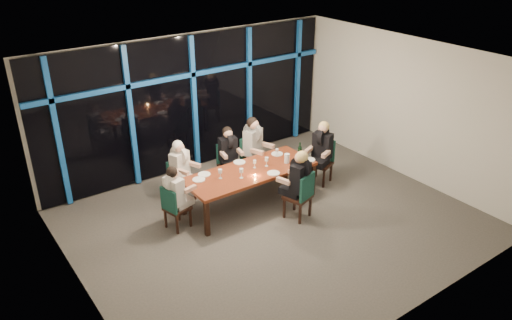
# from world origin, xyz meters

# --- Properties ---
(room) EXTENTS (7.04, 7.00, 3.02)m
(room) POSITION_xyz_m (0.00, 0.00, 2.02)
(room) COLOR #56524C
(room) RESTS_ON ground
(window_wall) EXTENTS (6.86, 0.43, 2.94)m
(window_wall) POSITION_xyz_m (0.01, 2.93, 1.55)
(window_wall) COLOR black
(window_wall) RESTS_ON ground
(dining_table) EXTENTS (2.60, 1.00, 0.75)m
(dining_table) POSITION_xyz_m (0.00, 0.80, 0.68)
(dining_table) COLOR brown
(dining_table) RESTS_ON ground
(chair_far_left) EXTENTS (0.54, 0.54, 0.89)m
(chair_far_left) POSITION_xyz_m (-1.04, 1.75, 0.50)
(chair_far_left) COLOR black
(chair_far_left) RESTS_ON ground
(chair_far_mid) EXTENTS (0.47, 0.47, 0.88)m
(chair_far_mid) POSITION_xyz_m (0.15, 1.83, 0.49)
(chair_far_mid) COLOR black
(chair_far_mid) RESTS_ON ground
(chair_far_right) EXTENTS (0.58, 0.58, 0.97)m
(chair_far_right) POSITION_xyz_m (0.65, 1.68, 0.54)
(chair_far_right) COLOR black
(chair_far_right) RESTS_ON ground
(chair_end_left) EXTENTS (0.48, 0.48, 0.86)m
(chair_end_left) POSITION_xyz_m (-1.61, 0.88, 0.48)
(chair_end_left) COLOR black
(chair_end_left) RESTS_ON ground
(chair_end_right) EXTENTS (0.56, 0.56, 0.94)m
(chair_end_right) POSITION_xyz_m (1.82, 0.71, 0.52)
(chair_end_right) COLOR black
(chair_end_right) RESTS_ON ground
(chair_near_mid) EXTENTS (0.55, 0.55, 0.95)m
(chair_near_mid) POSITION_xyz_m (0.48, -0.18, 0.53)
(chair_near_mid) COLOR black
(chair_near_mid) RESTS_ON ground
(diner_far_left) EXTENTS (0.55, 0.61, 0.87)m
(diner_far_left) POSITION_xyz_m (-1.01, 1.68, 0.85)
(diner_far_left) COLOR silver
(diner_far_left) RESTS_ON ground
(diner_far_mid) EXTENTS (0.48, 0.58, 0.85)m
(diner_far_mid) POSITION_xyz_m (0.13, 1.76, 0.84)
(diner_far_mid) COLOR black
(diner_far_mid) RESTS_ON ground
(diner_far_right) EXTENTS (0.59, 0.67, 0.95)m
(diner_far_right) POSITION_xyz_m (0.68, 1.60, 0.93)
(diner_far_right) COLOR black
(diner_far_right) RESTS_ON ground
(diner_end_left) EXTENTS (0.58, 0.48, 0.83)m
(diner_end_left) POSITION_xyz_m (-1.54, 0.90, 0.82)
(diner_end_left) COLOR silver
(diner_end_left) RESTS_ON ground
(diner_end_right) EXTENTS (0.64, 0.58, 0.91)m
(diner_end_right) POSITION_xyz_m (1.75, 0.69, 0.90)
(diner_end_right) COLOR black
(diner_end_right) RESTS_ON ground
(diner_near_mid) EXTENTS (0.56, 0.64, 0.92)m
(diner_near_mid) POSITION_xyz_m (0.46, -0.10, 0.90)
(diner_near_mid) COLOR black
(diner_near_mid) RESTS_ON ground
(plate_far_left) EXTENTS (0.24, 0.24, 0.01)m
(plate_far_left) POSITION_xyz_m (-0.80, 1.16, 0.76)
(plate_far_left) COLOR white
(plate_far_left) RESTS_ON dining_table
(plate_far_mid) EXTENTS (0.24, 0.24, 0.01)m
(plate_far_mid) POSITION_xyz_m (0.03, 1.20, 0.76)
(plate_far_mid) COLOR white
(plate_far_mid) RESTS_ON dining_table
(plate_far_right) EXTENTS (0.24, 0.24, 0.01)m
(plate_far_right) POSITION_xyz_m (0.87, 1.07, 0.76)
(plate_far_right) COLOR white
(plate_far_right) RESTS_ON dining_table
(plate_end_left) EXTENTS (0.24, 0.24, 0.01)m
(plate_end_left) POSITION_xyz_m (-0.99, 1.03, 0.76)
(plate_end_left) COLOR white
(plate_end_left) RESTS_ON dining_table
(plate_end_right) EXTENTS (0.24, 0.24, 0.01)m
(plate_end_right) POSITION_xyz_m (1.22, 0.48, 0.76)
(plate_end_right) COLOR white
(plate_end_right) RESTS_ON dining_table
(plate_near_mid) EXTENTS (0.24, 0.24, 0.01)m
(plate_near_mid) POSITION_xyz_m (0.29, 0.43, 0.76)
(plate_near_mid) COLOR white
(plate_near_mid) RESTS_ON dining_table
(wine_bottle) EXTENTS (0.08, 0.08, 0.36)m
(wine_bottle) POSITION_xyz_m (1.10, 0.64, 0.89)
(wine_bottle) COLOR black
(wine_bottle) RESTS_ON dining_table
(water_pitcher) EXTENTS (0.12, 0.11, 0.19)m
(water_pitcher) POSITION_xyz_m (0.79, 0.65, 0.85)
(water_pitcher) COLOR silver
(water_pitcher) RESTS_ON dining_table
(tea_light) EXTENTS (0.04, 0.04, 0.03)m
(tea_light) POSITION_xyz_m (-0.06, 0.55, 0.76)
(tea_light) COLOR #F09848
(tea_light) RESTS_ON dining_table
(wine_glass_a) EXTENTS (0.08, 0.08, 0.20)m
(wine_glass_a) POSITION_xyz_m (-0.31, 0.64, 0.89)
(wine_glass_a) COLOR silver
(wine_glass_a) RESTS_ON dining_table
(wine_glass_b) EXTENTS (0.06, 0.06, 0.16)m
(wine_glass_b) POSITION_xyz_m (0.14, 0.84, 0.87)
(wine_glass_b) COLOR silver
(wine_glass_b) RESTS_ON dining_table
(wine_glass_c) EXTENTS (0.07, 0.07, 0.19)m
(wine_glass_c) POSITION_xyz_m (0.37, 0.76, 0.89)
(wine_glass_c) COLOR white
(wine_glass_c) RESTS_ON dining_table
(wine_glass_d) EXTENTS (0.07, 0.07, 0.19)m
(wine_glass_d) POSITION_xyz_m (-0.63, 0.85, 0.89)
(wine_glass_d) COLOR silver
(wine_glass_d) RESTS_ON dining_table
(wine_glass_e) EXTENTS (0.06, 0.06, 0.16)m
(wine_glass_e) POSITION_xyz_m (0.81, 1.00, 0.87)
(wine_glass_e) COLOR silver
(wine_glass_e) RESTS_ON dining_table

